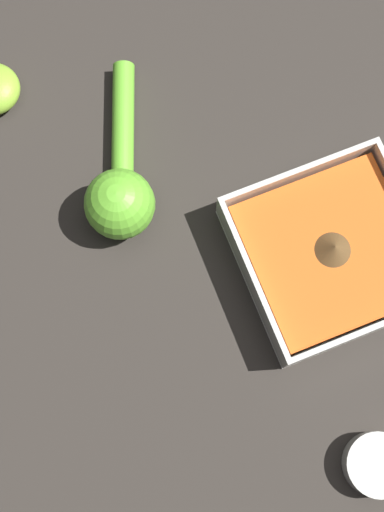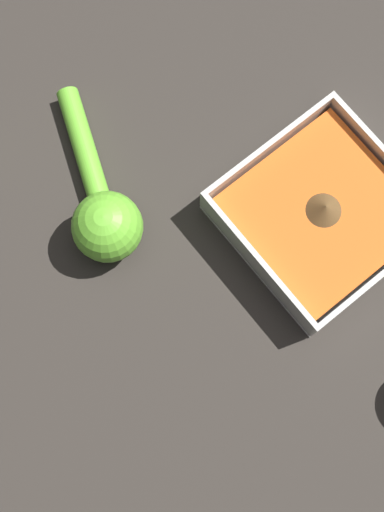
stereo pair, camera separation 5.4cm
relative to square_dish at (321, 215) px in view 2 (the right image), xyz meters
The scene contains 3 objects.
ground_plane 0.02m from the square_dish, 126.34° to the left, with size 4.00×4.00×0.00m, color #332D28.
square_dish is the anchor object (origin of this frame).
lemon_squeezer 0.24m from the square_dish, 128.23° to the right, with size 0.21×0.12×0.08m.
Camera 2 is at (0.10, -0.26, 0.78)m, focal length 50.00 mm.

